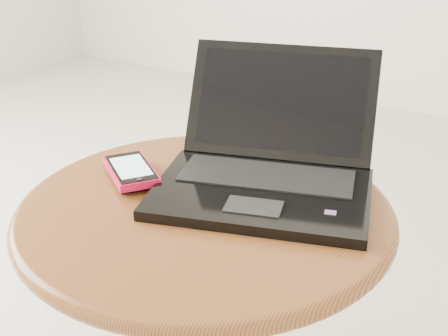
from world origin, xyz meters
The scene contains 4 objects.
table centered at (0.10, 0.03, 0.38)m, with size 0.60×0.60×0.48m.
laptop centered at (0.16, 0.15, 0.52)m, with size 0.42×0.43×0.20m.
phone_black centered at (-0.06, 0.05, 0.48)m, with size 0.12×0.12×0.01m.
phone_pink centered at (-0.05, 0.04, 0.50)m, with size 0.14×0.13×0.02m.
Camera 1 is at (0.57, -0.69, 0.94)m, focal length 49.38 mm.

